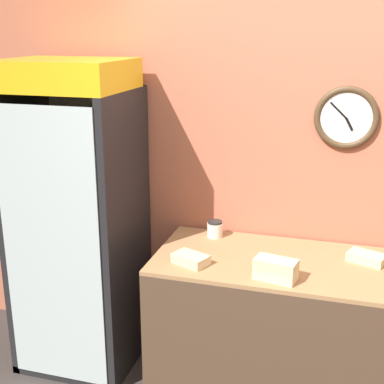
{
  "coord_description": "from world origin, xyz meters",
  "views": [
    {
      "loc": [
        0.15,
        -1.98,
        2.22
      ],
      "look_at": [
        -0.71,
        0.96,
        1.27
      ],
      "focal_mm": 50.0,
      "sensor_mm": 36.0,
      "label": 1
    }
  ],
  "objects": [
    {
      "name": "prep_counter",
      "position": [
        0.0,
        0.92,
        0.45
      ],
      "size": [
        1.8,
        0.75,
        0.9
      ],
      "color": "#4C3828",
      "rests_on": "ground_plane"
    },
    {
      "name": "sandwich_stack_middle",
      "position": [
        -0.16,
        0.67,
        0.99
      ],
      "size": [
        0.24,
        0.16,
        0.06
      ],
      "color": "beige",
      "rests_on": "sandwich_stack_bottom"
    },
    {
      "name": "beverage_cooler",
      "position": [
        -1.49,
        1.0,
        1.11
      ],
      "size": [
        0.74,
        0.69,
        2.03
      ],
      "color": "black",
      "rests_on": "ground_plane"
    },
    {
      "name": "condiment_jar",
      "position": [
        -0.62,
        1.18,
        0.96
      ],
      "size": [
        0.1,
        0.1,
        0.11
      ],
      "color": "silver",
      "rests_on": "prep_counter"
    },
    {
      "name": "wall_back",
      "position": [
        0.0,
        1.35,
        1.35
      ],
      "size": [
        5.2,
        0.1,
        2.7
      ],
      "color": "#B7664C",
      "rests_on": "ground_plane"
    },
    {
      "name": "sandwich_flat_left",
      "position": [
        -0.65,
        0.73,
        0.93
      ],
      "size": [
        0.23,
        0.19,
        0.06
      ],
      "color": "beige",
      "rests_on": "prep_counter"
    },
    {
      "name": "sandwich_flat_right",
      "position": [
        0.32,
        1.05,
        0.93
      ],
      "size": [
        0.24,
        0.19,
        0.05
      ],
      "color": "beige",
      "rests_on": "prep_counter"
    },
    {
      "name": "sandwich_stack_bottom",
      "position": [
        -0.16,
        0.67,
        0.93
      ],
      "size": [
        0.25,
        0.16,
        0.06
      ],
      "color": "beige",
      "rests_on": "prep_counter"
    }
  ]
}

